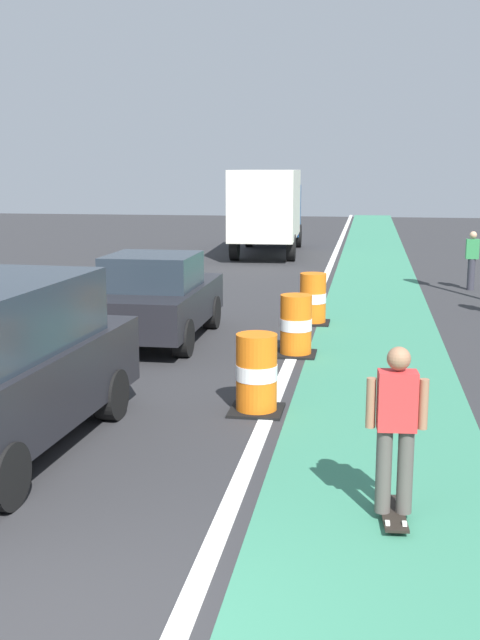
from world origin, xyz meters
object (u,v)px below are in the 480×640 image
(traffic_barrel_mid, at_px, (296,326))
(delivery_truck_down_block, at_px, (268,206))
(traffic_barrel_front, at_px, (257,374))
(traffic_barrel_back, at_px, (313,299))
(parked_sedan_second, at_px, (156,298))
(pedestrian_waiting, at_px, (472,259))
(skateboarder_on_lane, at_px, (396,428))

(traffic_barrel_mid, distance_m, delivery_truck_down_block, 16.79)
(traffic_barrel_front, distance_m, traffic_barrel_back, 6.34)
(traffic_barrel_back, xyz_separation_m, delivery_truck_down_block, (-2.73, 13.60, 1.31))
(traffic_barrel_front, bearing_deg, delivery_truck_down_block, 96.91)
(traffic_barrel_mid, bearing_deg, parked_sedan_second, 164.67)
(traffic_barrel_back, height_order, pedestrian_waiting, pedestrian_waiting)
(traffic_barrel_front, xyz_separation_m, pedestrian_waiting, (4.25, 11.76, 0.33))
(parked_sedan_second, relative_size, pedestrian_waiting, 2.55)
(skateboarder_on_lane, bearing_deg, parked_sedan_second, 120.74)
(pedestrian_waiting, bearing_deg, traffic_barrel_front, -109.88)
(traffic_barrel_front, distance_m, traffic_barrel_mid, 3.40)
(parked_sedan_second, distance_m, traffic_barrel_front, 4.89)
(skateboarder_on_lane, distance_m, traffic_barrel_front, 3.58)
(skateboarder_on_lane, relative_size, parked_sedan_second, 0.41)
(traffic_barrel_front, bearing_deg, pedestrian_waiting, 70.12)
(traffic_barrel_mid, relative_size, pedestrian_waiting, 0.68)
(parked_sedan_second, relative_size, traffic_barrel_mid, 3.76)
(pedestrian_waiting, bearing_deg, skateboarder_on_lane, -99.54)
(skateboarder_on_lane, distance_m, traffic_barrel_mid, 6.68)
(skateboarder_on_lane, bearing_deg, pedestrian_waiting, 80.46)
(parked_sedan_second, relative_size, traffic_barrel_back, 3.76)
(traffic_barrel_front, relative_size, pedestrian_waiting, 0.68)
(skateboarder_on_lane, distance_m, delivery_truck_down_block, 23.42)
(parked_sedan_second, height_order, traffic_barrel_back, parked_sedan_second)
(parked_sedan_second, height_order, traffic_barrel_mid, parked_sedan_second)
(skateboarder_on_lane, xyz_separation_m, pedestrian_waiting, (2.50, 14.86, -0.05))
(parked_sedan_second, distance_m, traffic_barrel_back, 3.61)
(traffic_barrel_mid, height_order, pedestrian_waiting, pedestrian_waiting)
(traffic_barrel_front, height_order, pedestrian_waiting, pedestrian_waiting)
(traffic_barrel_front, bearing_deg, traffic_barrel_mid, 86.29)
(parked_sedan_second, relative_size, delivery_truck_down_block, 0.53)
(traffic_barrel_mid, bearing_deg, skateboarder_on_lane, -76.69)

